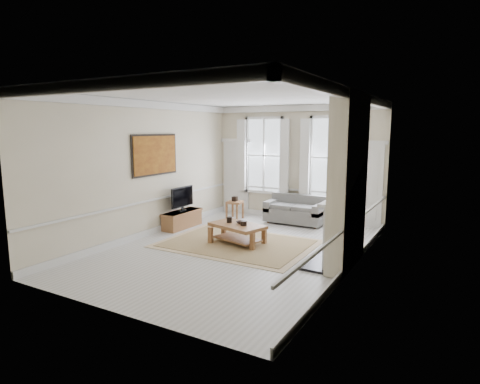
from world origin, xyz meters
The scene contains 23 objects.
floor centered at (0.00, 0.00, 0.00)m, with size 7.20×7.20×0.00m, color #B7B5AD.
ceiling centered at (0.00, 0.00, 3.40)m, with size 7.20×7.20×0.00m, color white.
back_wall centered at (0.00, 3.60, 1.70)m, with size 5.20×5.20×0.00m, color beige.
left_wall centered at (-2.60, 0.00, 1.70)m, with size 7.20×7.20×0.00m, color beige.
right_wall centered at (2.60, 0.00, 1.70)m, with size 7.20×7.20×0.00m, color beige.
window_left centered at (-1.05, 3.55, 1.90)m, with size 1.26×0.20×2.20m, color #B2BCC6, non-canonical shape.
window_right centered at (1.05, 3.55, 1.90)m, with size 1.26×0.20×2.20m, color #B2BCC6, non-canonical shape.
door_left centered at (-2.05, 3.56, 1.15)m, with size 0.90×0.08×2.30m, color silver.
door_right centered at (2.05, 3.56, 1.15)m, with size 0.90×0.08×2.30m, color silver.
painting centered at (-2.56, 0.30, 2.05)m, with size 0.05×1.66×1.06m, color #A5691C.
chimney_breast centered at (2.43, 0.20, 1.70)m, with size 0.35×1.70×3.38m, color beige.
hearth centered at (2.00, 0.20, 0.03)m, with size 0.55×1.50×0.05m, color black.
fireplace centered at (2.20, 0.20, 0.73)m, with size 0.21×1.45×1.33m.
mirror centered at (2.21, 0.20, 2.05)m, with size 0.06×1.26×1.06m, color gold.
sofa centered at (0.20, 3.11, 0.35)m, with size 1.67×0.81×0.82m.
side_table centered at (-1.63, 2.76, 0.43)m, with size 0.52×0.52×0.54m.
rug centered at (-0.21, 0.43, 0.01)m, with size 3.50×2.60×0.02m, color #9E7B51.
coffee_table centered at (-0.21, 0.43, 0.40)m, with size 1.44×1.06×0.48m.
ceramic_pot_a centered at (-0.46, 0.48, 0.55)m, with size 0.14×0.14×0.14m, color black.
ceramic_pot_b centered at (-0.01, 0.38, 0.54)m, with size 0.15×0.15×0.11m, color black.
bowl centered at (-0.16, 0.53, 0.51)m, with size 0.22×0.22×0.05m, color black.
tv_stand centered at (-2.34, 1.07, 0.23)m, with size 0.42×1.30×0.46m, color brown.
tv centered at (-2.32, 1.07, 0.86)m, with size 0.08×0.90×0.68m.
Camera 1 is at (4.40, -7.57, 2.70)m, focal length 30.00 mm.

